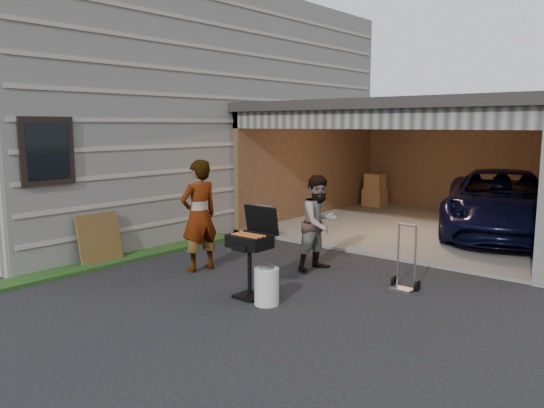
{
  "coord_description": "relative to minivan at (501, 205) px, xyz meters",
  "views": [
    {
      "loc": [
        5.77,
        -5.01,
        2.42
      ],
      "look_at": [
        0.33,
        1.48,
        1.15
      ],
      "focal_mm": 35.0,
      "sensor_mm": 36.0,
      "label": 1
    }
  ],
  "objects": [
    {
      "name": "woman",
      "position": [
        -2.99,
        -6.06,
        0.24
      ],
      "size": [
        0.55,
        0.74,
        1.86
      ],
      "primitive_type": "imported",
      "rotation": [
        0.0,
        0.0,
        -1.74
      ],
      "color": "#C2E4F4",
      "rests_on": "ground"
    },
    {
      "name": "ground",
      "position": [
        -2.28,
        -6.9,
        -0.69
      ],
      "size": [
        80.0,
        80.0,
        0.0
      ],
      "primitive_type": "plane",
      "color": "black",
      "rests_on": "ground"
    },
    {
      "name": "house",
      "position": [
        -8.28,
        -2.9,
        2.06
      ],
      "size": [
        7.0,
        11.0,
        5.5
      ],
      "primitive_type": "cube",
      "color": "#474744",
      "rests_on": "ground"
    },
    {
      "name": "garage",
      "position": [
        -1.52,
        -0.11,
        1.17
      ],
      "size": [
        6.8,
        6.3,
        2.9
      ],
      "color": "#605E59",
      "rests_on": "ground"
    },
    {
      "name": "man",
      "position": [
        -1.48,
        -4.76,
        0.1
      ],
      "size": [
        0.73,
        0.87,
        1.6
      ],
      "primitive_type": "imported",
      "rotation": [
        0.0,
        0.0,
        1.39
      ],
      "color": "#4C241D",
      "rests_on": "ground"
    },
    {
      "name": "propane_tank",
      "position": [
        -1.01,
        -6.65,
        -0.44
      ],
      "size": [
        0.34,
        0.34,
        0.5
      ],
      "primitive_type": "cylinder",
      "rotation": [
        0.0,
        0.0,
        -0.02
      ],
      "color": "silver",
      "rests_on": "ground"
    },
    {
      "name": "plywood_panel",
      "position": [
        -4.62,
        -6.92,
        -0.25
      ],
      "size": [
        0.22,
        0.8,
        0.89
      ],
      "primitive_type": "cube",
      "rotation": [
        0.0,
        -0.21,
        0.0
      ],
      "color": "#523D1C",
      "rests_on": "ground"
    },
    {
      "name": "groundcover_strip",
      "position": [
        -4.53,
        -7.9,
        -0.66
      ],
      "size": [
        0.5,
        8.0,
        0.06
      ],
      "primitive_type": "cube",
      "color": "#193814",
      "rests_on": "ground"
    },
    {
      "name": "minivan",
      "position": [
        0.0,
        0.0,
        0.0
      ],
      "size": [
        3.75,
        5.46,
        1.39
      ],
      "primitive_type": "imported",
      "rotation": [
        0.0,
        0.0,
        0.32
      ],
      "color": "black",
      "rests_on": "ground"
    },
    {
      "name": "hand_truck",
      "position": [
        0.12,
        -4.84,
        -0.5
      ],
      "size": [
        0.41,
        0.3,
        0.99
      ],
      "rotation": [
        0.0,
        0.0,
        -0.02
      ],
      "color": "gray",
      "rests_on": "ground"
    },
    {
      "name": "bbq_grill",
      "position": [
        -1.38,
        -6.56,
        0.07
      ],
      "size": [
        0.58,
        0.51,
        1.28
      ],
      "color": "black",
      "rests_on": "ground"
    }
  ]
}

